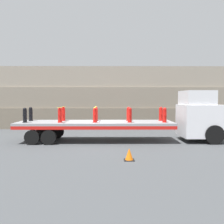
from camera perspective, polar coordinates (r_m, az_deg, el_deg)
The scene contains 17 objects.
ground_plane at distance 15.90m, azimuth -3.78°, elevation -6.65°, with size 120.00×120.00×0.00m, color #3F4244.
rock_cliff at distance 23.30m, azimuth -2.75°, elevation 3.30°, with size 60.00×3.30×5.50m.
truck_cab at distance 16.70m, azimuth 19.67°, elevation -0.84°, with size 2.46×2.62×3.18m.
flatbed_trailer at distance 15.80m, azimuth -5.88°, elevation -2.99°, with size 9.67×2.64×1.24m.
fire_hydrant_black_near_0 at distance 15.96m, azimuth -19.29°, elevation -0.70°, with size 0.30×0.46×0.91m.
fire_hydrant_black_far_0 at distance 17.02m, azimuth -18.08°, elevation -0.44°, with size 0.30×0.46×0.91m.
fire_hydrant_red_near_1 at distance 15.41m, azimuth -11.81°, elevation -0.72°, with size 0.30×0.46×0.91m.
fire_hydrant_red_far_1 at distance 16.50m, azimuth -11.06°, elevation -0.45°, with size 0.30×0.46×0.91m.
fire_hydrant_red_near_2 at distance 15.14m, azimuth -3.93°, elevation -0.73°, with size 0.30×0.46×0.91m.
fire_hydrant_red_far_2 at distance 16.25m, azimuth -3.69°, elevation -0.45°, with size 0.30×0.46×0.91m.
fire_hydrant_red_near_3 at distance 15.16m, azimuth 4.09°, elevation -0.72°, with size 0.30×0.46×0.91m.
fire_hydrant_red_far_3 at distance 16.27m, azimuth 3.77°, elevation -0.45°, with size 0.30×0.46×0.91m.
fire_hydrant_red_near_4 at distance 15.47m, azimuth 11.93°, elevation -0.71°, with size 0.30×0.46×0.91m.
fire_hydrant_red_far_4 at distance 16.57m, azimuth 11.10°, elevation -0.44°, with size 0.30×0.46×0.91m.
cargo_strap_rear at distance 15.93m, azimuth -11.44°, elevation 1.11°, with size 0.05×2.75×0.01m.
cargo_strap_middle at distance 15.67m, azimuth -3.81°, elevation 1.13°, with size 0.05×2.75×0.01m.
traffic_cone at distance 11.10m, azimuth 3.95°, elevation -9.64°, with size 0.46×0.46×0.54m.
Camera 1 is at (0.89, -15.63, 2.74)m, focal length 40.00 mm.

